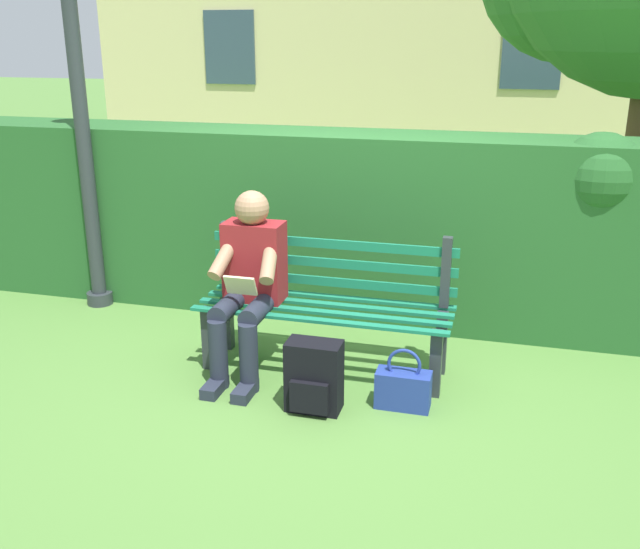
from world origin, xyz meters
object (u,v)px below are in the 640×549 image
(park_bench, at_px, (327,302))
(handbag, at_px, (403,388))
(person_seated, at_px, (248,279))
(lamp_post, at_px, (73,41))
(backpack, at_px, (314,377))

(park_bench, xyz_separation_m, handbag, (-0.58, 0.43, -0.33))
(person_seated, xyz_separation_m, lamp_post, (1.62, -0.81, 1.43))
(backpack, height_order, handbag, backpack)
(park_bench, distance_m, lamp_post, 2.71)
(person_seated, bearing_deg, backpack, 142.68)
(park_bench, height_order, lamp_post, lamp_post)
(backpack, relative_size, handbag, 1.14)
(person_seated, height_order, backpack, person_seated)
(person_seated, xyz_separation_m, handbag, (-1.05, 0.26, -0.50))
(handbag, bearing_deg, park_bench, -36.75)
(handbag, distance_m, lamp_post, 3.46)
(lamp_post, bearing_deg, park_bench, 163.23)
(person_seated, bearing_deg, handbag, 166.26)
(handbag, bearing_deg, lamp_post, -21.69)
(person_seated, height_order, handbag, person_seated)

